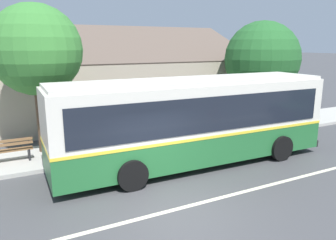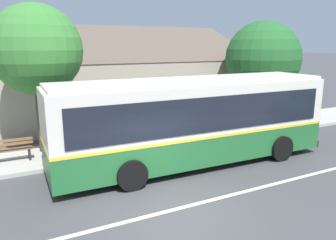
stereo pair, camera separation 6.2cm
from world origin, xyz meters
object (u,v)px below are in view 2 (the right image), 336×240
(transit_bus, at_px, (194,119))
(street_tree_primary, at_px, (264,62))
(bus_stop_sign, at_px, (271,101))
(street_tree_secondary, at_px, (38,53))
(bench_by_building, at_px, (11,151))

(transit_bus, xyz_separation_m, street_tree_primary, (7.12, 4.03, 1.78))
(street_tree_primary, bearing_deg, bus_stop_sign, -121.39)
(bus_stop_sign, bearing_deg, street_tree_secondary, 171.43)
(street_tree_secondary, bearing_deg, street_tree_primary, 1.46)
(transit_bus, distance_m, street_tree_secondary, 6.61)
(bench_by_building, bearing_deg, bus_stop_sign, -3.83)
(transit_bus, bearing_deg, bench_by_building, 154.94)
(street_tree_primary, bearing_deg, bench_by_building, -175.16)
(transit_bus, height_order, bench_by_building, transit_bus)
(street_tree_secondary, height_order, bus_stop_sign, street_tree_secondary)
(bench_by_building, xyz_separation_m, street_tree_secondary, (1.31, 0.82, 3.60))
(bench_by_building, relative_size, street_tree_secondary, 0.25)
(bench_by_building, height_order, street_tree_secondary, street_tree_secondary)
(transit_bus, relative_size, bus_stop_sign, 4.47)
(street_tree_primary, height_order, street_tree_secondary, street_tree_secondary)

